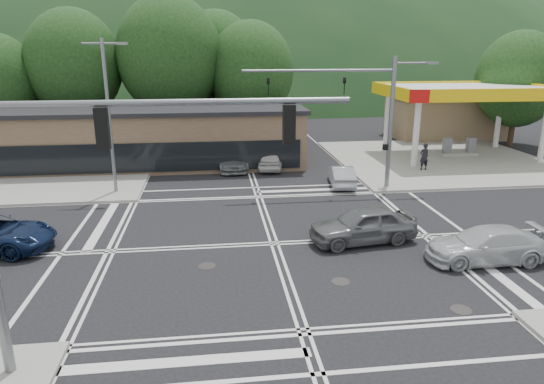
{
  "coord_description": "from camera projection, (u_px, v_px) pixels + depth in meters",
  "views": [
    {
      "loc": [
        -2.61,
        -20.07,
        8.44
      ],
      "look_at": [
        0.32,
        3.42,
        1.4
      ],
      "focal_mm": 32.0,
      "sensor_mm": 36.0,
      "label": 1
    }
  ],
  "objects": [
    {
      "name": "car_queue_b",
      "position": [
        270.0,
        159.0,
        35.16
      ],
      "size": [
        2.26,
        4.42,
        1.44
      ],
      "primitive_type": "imported",
      "rotation": [
        0.0,
        0.0,
        3.0
      ],
      "color": "silver",
      "rests_on": "ground"
    },
    {
      "name": "sidewalk_ne",
      "position": [
        440.0,
        160.0,
        37.84
      ],
      "size": [
        16.0,
        16.0,
        0.15
      ],
      "primitive_type": "cube",
      "color": "gray",
      "rests_on": "ground"
    },
    {
      "name": "tree_n_c",
      "position": [
        251.0,
        71.0,
        42.9
      ],
      "size": [
        7.6,
        7.6,
        10.87
      ],
      "color": "#382619",
      "rests_on": "ground"
    },
    {
      "name": "streetlight_nw",
      "position": [
        109.0,
        109.0,
        27.93
      ],
      "size": [
        2.5,
        0.25,
        9.0
      ],
      "color": "slate",
      "rests_on": "ground"
    },
    {
      "name": "car_grey_center",
      "position": [
        363.0,
        225.0,
        21.76
      ],
      "size": [
        5.05,
        2.6,
        1.64
      ],
      "primitive_type": "imported",
      "rotation": [
        0.0,
        0.0,
        -1.43
      ],
      "color": "slate",
      "rests_on": "ground"
    },
    {
      "name": "tree_n_b",
      "position": [
        170.0,
        56.0,
        41.7
      ],
      "size": [
        9.0,
        9.0,
        12.98
      ],
      "color": "#382619",
      "rests_on": "ground"
    },
    {
      "name": "sidewalk_nw",
      "position": [
        37.0,
        171.0,
        34.27
      ],
      "size": [
        16.0,
        16.0,
        0.15
      ],
      "primitive_type": "cube",
      "color": "gray",
      "rests_on": "ground"
    },
    {
      "name": "tree_ne",
      "position": [
        519.0,
        79.0,
        42.02
      ],
      "size": [
        7.2,
        7.2,
        9.99
      ],
      "color": "#382619",
      "rests_on": "ground"
    },
    {
      "name": "hill_north",
      "position": [
        222.0,
        88.0,
        107.41
      ],
      "size": [
        252.0,
        126.0,
        140.0
      ],
      "primitive_type": "ellipsoid",
      "color": "#173419",
      "rests_on": "ground"
    },
    {
      "name": "commercial_row",
      "position": [
        140.0,
        137.0,
        36.46
      ],
      "size": [
        24.0,
        8.0,
        4.0
      ],
      "primitive_type": "cube",
      "color": "brown",
      "rests_on": "ground"
    },
    {
      "name": "signal_mast_ne",
      "position": [
        372.0,
        107.0,
        28.99
      ],
      "size": [
        11.65,
        0.3,
        8.0
      ],
      "color": "slate",
      "rests_on": "ground"
    },
    {
      "name": "tree_n_e",
      "position": [
        216.0,
        62.0,
        46.17
      ],
      "size": [
        8.4,
        8.4,
        11.98
      ],
      "color": "#382619",
      "rests_on": "ground"
    },
    {
      "name": "gas_station_canopy",
      "position": [
        465.0,
        94.0,
        37.6
      ],
      "size": [
        12.32,
        8.34,
        5.75
      ],
      "color": "silver",
      "rests_on": "ground"
    },
    {
      "name": "convenience_store",
      "position": [
        444.0,
        118.0,
        47.42
      ],
      "size": [
        10.0,
        6.0,
        3.8
      ],
      "primitive_type": "cube",
      "color": "#846B4F",
      "rests_on": "ground"
    },
    {
      "name": "tree_n_a",
      "position": [
        74.0,
        64.0,
        40.94
      ],
      "size": [
        8.0,
        8.0,
        11.75
      ],
      "color": "#382619",
      "rests_on": "ground"
    },
    {
      "name": "car_northbound",
      "position": [
        232.0,
        159.0,
        35.19
      ],
      "size": [
        2.23,
        5.06,
        1.45
      ],
      "primitive_type": "imported",
      "rotation": [
        0.0,
        0.0,
        0.04
      ],
      "color": "slate",
      "rests_on": "ground"
    },
    {
      "name": "car_silver_east",
      "position": [
        486.0,
        245.0,
        19.82
      ],
      "size": [
        4.98,
        2.15,
        1.43
      ],
      "primitive_type": "imported",
      "rotation": [
        0.0,
        0.0,
        -1.6
      ],
      "color": "silver",
      "rests_on": "ground"
    },
    {
      "name": "signal_mast_sw",
      "position": [
        58.0,
        190.0,
        11.79
      ],
      "size": [
        9.14,
        0.28,
        8.0
      ],
      "color": "slate",
      "rests_on": "ground"
    },
    {
      "name": "ground",
      "position": [
        274.0,
        243.0,
        21.81
      ],
      "size": [
        120.0,
        120.0,
        0.0
      ],
      "primitive_type": "plane",
      "color": "black",
      "rests_on": "ground"
    },
    {
      "name": "car_queue_a",
      "position": [
        342.0,
        176.0,
        30.84
      ],
      "size": [
        1.91,
        4.11,
        1.31
      ],
      "primitive_type": "imported",
      "rotation": [
        0.0,
        0.0,
        3.0
      ],
      "color": "#AEB1B6",
      "rests_on": "ground"
    },
    {
      "name": "pedestrian",
      "position": [
        424.0,
        157.0,
        34.16
      ],
      "size": [
        0.76,
        0.57,
        1.89
      ],
      "primitive_type": "imported",
      "rotation": [
        0.0,
        0.0,
        3.32
      ],
      "color": "black",
      "rests_on": "sidewalk_ne"
    }
  ]
}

